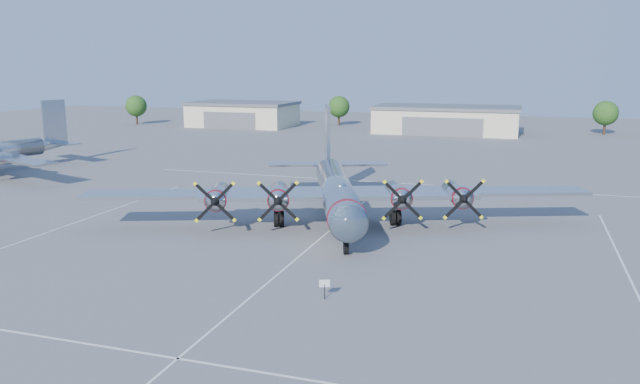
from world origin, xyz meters
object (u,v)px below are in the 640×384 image
(tree_west, at_px, (339,107))
(tree_east, at_px, (606,113))
(hangar_center, at_px, (447,119))
(hangar_west, at_px, (243,114))
(main_bomber_b29, at_px, (336,221))
(tree_far_west, at_px, (136,106))
(info_placard, at_px, (325,285))

(tree_west, bearing_deg, tree_east, -2.08)
(hangar_center, bearing_deg, hangar_west, 180.00)
(tree_west, xyz_separation_m, main_bomber_b29, (24.50, -84.29, -4.22))
(main_bomber_b29, bearing_deg, tree_far_west, 113.02)
(hangar_west, xyz_separation_m, tree_west, (20.00, 8.04, 1.51))
(tree_far_west, bearing_deg, info_placard, -50.65)
(tree_west, bearing_deg, main_bomber_b29, -73.79)
(tree_east, height_order, info_placard, tree_east)
(hangar_west, distance_m, tree_east, 75.26)
(hangar_west, relative_size, tree_far_west, 3.40)
(hangar_west, distance_m, tree_far_west, 25.36)
(hangar_west, relative_size, info_placard, 18.87)
(hangar_west, distance_m, info_placard, 106.62)
(hangar_center, xyz_separation_m, tree_west, (-25.00, 8.04, 1.51))
(tree_far_west, height_order, info_placard, tree_far_west)
(info_placard, bearing_deg, tree_far_west, 106.79)
(tree_east, relative_size, main_bomber_b29, 0.16)
(tree_east, bearing_deg, info_placard, -104.35)
(main_bomber_b29, relative_size, info_placard, 35.54)
(hangar_center, bearing_deg, tree_east, 11.38)
(tree_west, bearing_deg, hangar_west, -158.11)
(info_placard, bearing_deg, hangar_center, 70.03)
(tree_far_west, bearing_deg, tree_west, 14.93)
(main_bomber_b29, distance_m, info_placard, 18.92)
(hangar_center, relative_size, main_bomber_b29, 0.67)
(hangar_west, relative_size, main_bomber_b29, 0.53)
(main_bomber_b29, xyz_separation_m, info_placard, (4.77, -18.29, 0.84))
(tree_far_west, relative_size, tree_east, 1.00)
(tree_east, height_order, main_bomber_b29, tree_east)
(hangar_center, bearing_deg, main_bomber_b29, -90.38)
(tree_west, xyz_separation_m, info_placard, (29.26, -102.58, -3.38))
(hangar_west, relative_size, tree_east, 3.40)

